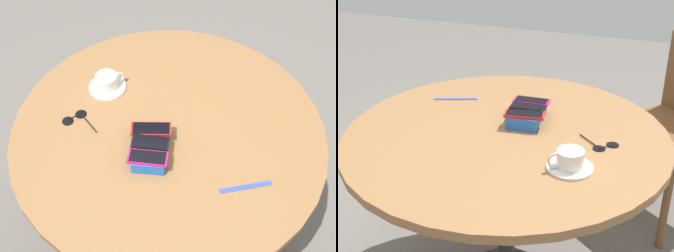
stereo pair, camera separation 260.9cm
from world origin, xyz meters
TOP-DOWN VIEW (x-y plane):
  - ground_plane at (0.00, 0.00)m, footprint 8.00×8.00m
  - round_table at (0.00, 0.00)m, footprint 1.14×1.14m
  - phone_box at (-0.11, 0.04)m, footprint 0.20×0.13m
  - phone_magenta at (-0.17, 0.04)m, footprint 0.06×0.14m
  - phone_black at (-0.11, 0.04)m, footprint 0.07×0.13m
  - phone_red at (-0.05, 0.05)m, footprint 0.08×0.15m
  - saucer at (0.17, 0.27)m, footprint 0.14×0.14m
  - coffee_cup at (0.17, 0.27)m, footprint 0.09×0.11m
  - lanyard_strap at (-0.20, -0.29)m, footprint 0.08×0.17m
  - sunglasses at (-0.01, 0.34)m, footprint 0.10×0.14m

SIDE VIEW (x-z plane):
  - ground_plane at x=0.00m, z-range 0.00..0.00m
  - round_table at x=0.00m, z-range 0.27..0.99m
  - lanyard_strap at x=-0.20m, z-range 0.72..0.72m
  - sunglasses at x=-0.01m, z-range 0.71..0.72m
  - saucer at x=0.17m, z-range 0.72..0.72m
  - phone_box at x=-0.11m, z-range 0.72..0.76m
  - coffee_cup at x=0.17m, z-range 0.72..0.78m
  - phone_red at x=-0.05m, z-range 0.76..0.77m
  - phone_black at x=-0.11m, z-range 0.76..0.77m
  - phone_magenta at x=-0.17m, z-range 0.76..0.77m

